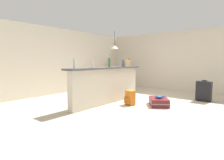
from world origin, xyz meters
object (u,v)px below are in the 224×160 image
Objects in this scene: dining_chair_far_side at (106,77)px; backpack_orange at (130,98)px; bottle_amber at (129,62)px; bottle_green at (109,63)px; suitcase_flat_maroon at (159,102)px; bottle_clear at (75,63)px; suitcase_upright_black at (204,91)px; bottle_blue at (123,63)px; dining_chair_near_partition at (124,79)px; book_stack at (159,97)px; grocery_bag at (126,63)px; dining_table at (114,75)px; pendant_lamp at (115,47)px; bottle_white at (92,64)px.

backpack_orange is at bearing -126.14° from dining_chair_far_side.
dining_chair_far_side is (0.85, 1.85, -0.70)m from bottle_amber.
bottle_green reaches higher than suitcase_flat_maroon.
bottle_clear is 0.36× the size of suitcase_upright_black.
bottle_blue is at bearing -162.40° from bottle_amber.
book_stack is (-1.29, -2.14, -0.26)m from dining_chair_near_partition.
suitcase_flat_maroon is 1.68m from suitcase_upright_black.
bottle_amber reaches higher than dining_chair_near_partition.
backpack_orange is at bearing -136.58° from grocery_bag.
grocery_bag is at bearing -122.01° from dining_chair_far_side.
bottle_amber is (0.62, 0.20, 0.03)m from bottle_blue.
bottle_green reaches higher than dining_chair_far_side.
bottle_clear reaches higher than dining_table.
suitcase_upright_black is at bearing -88.65° from pendant_lamp.
bottle_white is 0.32× the size of suitcase_upright_black.
bottle_green is 1.75m from book_stack.
suitcase_flat_maroon is at bearing -88.82° from bottle_blue.
book_stack is at bearing -116.53° from pendant_lamp.
dining_table is at bearing 58.75° from bottle_amber.
backpack_orange is at bearing -131.87° from dining_table.
bottle_green reaches higher than dining_table.
book_stack is at bearing -112.07° from suitcase_flat_maroon.
backpack_orange is at bearing 141.11° from suitcase_upright_black.
bottle_green is at bearing 175.70° from bottle_blue.
suitcase_flat_maroon is at bearing -99.41° from grocery_bag.
dining_chair_near_partition reaches higher than suitcase_upright_black.
bottle_blue is 0.23× the size of dining_chair_near_partition.
dining_chair_near_partition is 1.39× the size of suitcase_upright_black.
dining_chair_near_partition is 1.07× the size of suitcase_flat_maroon.
pendant_lamp reaches higher than bottle_blue.
grocery_bag is at bearing -162.32° from bottle_amber.
bottle_amber is 0.28× the size of dining_chair_far_side.
book_stack reaches higher than suitcase_flat_maroon.
grocery_bag is 1.89m from dining_table.
bottle_green is 0.28× the size of dining_chair_far_side.
bottle_blue is 0.24× the size of suitcase_flat_maroon.
bottle_green is 3.11m from suitcase_upright_black.
bottle_clear is 0.26× the size of dining_chair_near_partition.
bottle_white reaches higher than dining_chair_near_partition.
dining_table is at bearing 46.59° from bottle_blue.
suitcase_flat_maroon is at bearing -34.79° from bottle_clear.
suitcase_flat_maroon is 2.07× the size of backpack_orange.
grocery_bag reaches higher than book_stack.
book_stack is (-1.45, -3.30, -0.26)m from dining_chair_far_side.
bottle_amber is at bearing -120.91° from pendant_lamp.
bottle_clear is 2.58m from suitcase_flat_maroon.
bottle_amber reaches higher than bottle_green.
book_stack is at bearing -116.73° from dining_table.
backpack_orange is (-1.89, 1.52, -0.13)m from suitcase_upright_black.
bottle_white reaches higher than bottle_blue.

